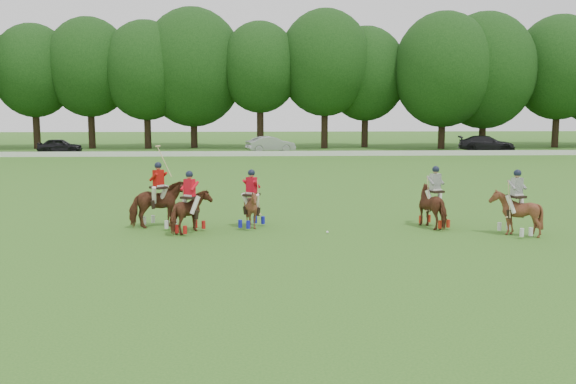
{
  "coord_description": "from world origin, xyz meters",
  "views": [
    {
      "loc": [
        -0.11,
        -18.29,
        4.47
      ],
      "look_at": [
        0.88,
        4.2,
        1.4
      ],
      "focal_mm": 40.0,
      "sensor_mm": 36.0,
      "label": 1
    }
  ],
  "objects_px": {
    "polo_red_b": "(159,204)",
    "polo_red_c": "(252,207)",
    "polo_stripe_b": "(516,212)",
    "polo_red_a": "(190,211)",
    "car_left": "(60,146)",
    "car_mid": "(271,144)",
    "polo_ball": "(327,232)",
    "car_right": "(486,144)",
    "polo_stripe_a": "(435,205)"
  },
  "relations": [
    {
      "from": "polo_red_a",
      "to": "polo_ball",
      "type": "relative_size",
      "value": 24.33
    },
    {
      "from": "polo_red_b",
      "to": "polo_ball",
      "type": "height_order",
      "value": "polo_red_b"
    },
    {
      "from": "polo_red_c",
      "to": "polo_ball",
      "type": "relative_size",
      "value": 23.84
    },
    {
      "from": "polo_red_b",
      "to": "polo_stripe_b",
      "type": "distance_m",
      "value": 12.61
    },
    {
      "from": "polo_red_b",
      "to": "polo_stripe_b",
      "type": "height_order",
      "value": "polo_red_b"
    },
    {
      "from": "car_mid",
      "to": "polo_red_c",
      "type": "xyz_separation_m",
      "value": [
        -1.35,
        -37.7,
        -0.0
      ]
    },
    {
      "from": "polo_red_b",
      "to": "polo_red_c",
      "type": "relative_size",
      "value": 1.37
    },
    {
      "from": "polo_red_b",
      "to": "polo_red_c",
      "type": "bearing_deg",
      "value": -3.14
    },
    {
      "from": "polo_stripe_b",
      "to": "polo_red_a",
      "type": "bearing_deg",
      "value": 175.39
    },
    {
      "from": "polo_red_c",
      "to": "polo_stripe_a",
      "type": "bearing_deg",
      "value": -1.56
    },
    {
      "from": "car_left",
      "to": "polo_stripe_a",
      "type": "xyz_separation_m",
      "value": [
        25.05,
        -37.88,
        0.13
      ]
    },
    {
      "from": "car_mid",
      "to": "polo_red_a",
      "type": "xyz_separation_m",
      "value": [
        -3.49,
        -38.54,
        0.02
      ]
    },
    {
      "from": "car_right",
      "to": "polo_red_c",
      "type": "distance_m",
      "value": 43.71
    },
    {
      "from": "car_left",
      "to": "polo_red_a",
      "type": "height_order",
      "value": "polo_red_a"
    },
    {
      "from": "car_mid",
      "to": "polo_stripe_b",
      "type": "height_order",
      "value": "polo_stripe_b"
    },
    {
      "from": "polo_stripe_a",
      "to": "polo_red_b",
      "type": "bearing_deg",
      "value": 177.91
    },
    {
      "from": "car_left",
      "to": "polo_stripe_b",
      "type": "xyz_separation_m",
      "value": [
        27.44,
        -39.45,
        0.13
      ]
    },
    {
      "from": "polo_stripe_b",
      "to": "polo_ball",
      "type": "height_order",
      "value": "polo_stripe_b"
    },
    {
      "from": "car_left",
      "to": "car_mid",
      "type": "xyz_separation_m",
      "value": [
        19.7,
        0.0,
        0.07
      ]
    },
    {
      "from": "polo_stripe_b",
      "to": "car_mid",
      "type": "bearing_deg",
      "value": 101.09
    },
    {
      "from": "car_left",
      "to": "car_right",
      "type": "height_order",
      "value": "car_right"
    },
    {
      "from": "polo_red_b",
      "to": "polo_stripe_b",
      "type": "bearing_deg",
      "value": -8.83
    },
    {
      "from": "car_right",
      "to": "polo_red_a",
      "type": "relative_size",
      "value": 2.41
    },
    {
      "from": "car_left",
      "to": "car_right",
      "type": "bearing_deg",
      "value": -95.68
    },
    {
      "from": "car_left",
      "to": "polo_stripe_b",
      "type": "bearing_deg",
      "value": -150.85
    },
    {
      "from": "polo_red_c",
      "to": "polo_ball",
      "type": "xyz_separation_m",
      "value": [
        2.66,
        -1.14,
        -0.71
      ]
    },
    {
      "from": "polo_red_b",
      "to": "polo_stripe_b",
      "type": "relative_size",
      "value": 1.3
    },
    {
      "from": "polo_red_c",
      "to": "polo_stripe_a",
      "type": "height_order",
      "value": "polo_stripe_a"
    },
    {
      "from": "car_left",
      "to": "polo_stripe_b",
      "type": "distance_m",
      "value": 48.05
    },
    {
      "from": "polo_red_a",
      "to": "polo_stripe_a",
      "type": "xyz_separation_m",
      "value": [
        8.84,
        0.66,
        0.03
      ]
    },
    {
      "from": "polo_red_c",
      "to": "polo_ball",
      "type": "bearing_deg",
      "value": -23.14
    },
    {
      "from": "car_left",
      "to": "car_mid",
      "type": "relative_size",
      "value": 0.87
    },
    {
      "from": "car_left",
      "to": "polo_red_b",
      "type": "height_order",
      "value": "polo_red_b"
    },
    {
      "from": "polo_stripe_a",
      "to": "polo_ball",
      "type": "distance_m",
      "value": 4.22
    },
    {
      "from": "polo_red_b",
      "to": "car_right",
      "type": "bearing_deg",
      "value": 55.79
    },
    {
      "from": "polo_red_b",
      "to": "polo_ball",
      "type": "relative_size",
      "value": 32.77
    },
    {
      "from": "polo_red_c",
      "to": "polo_red_b",
      "type": "bearing_deg",
      "value": 176.86
    },
    {
      "from": "polo_red_b",
      "to": "polo_stripe_a",
      "type": "relative_size",
      "value": 1.31
    },
    {
      "from": "car_left",
      "to": "polo_ball",
      "type": "relative_size",
      "value": 44.43
    },
    {
      "from": "polo_stripe_b",
      "to": "polo_ball",
      "type": "distance_m",
      "value": 6.5
    },
    {
      "from": "car_left",
      "to": "polo_red_b",
      "type": "xyz_separation_m",
      "value": [
        14.98,
        -37.51,
        0.2
      ]
    },
    {
      "from": "car_mid",
      "to": "polo_ball",
      "type": "relative_size",
      "value": 50.94
    },
    {
      "from": "polo_red_b",
      "to": "polo_red_c",
      "type": "xyz_separation_m",
      "value": [
        3.38,
        -0.19,
        -0.12
      ]
    },
    {
      "from": "polo_red_a",
      "to": "car_left",
      "type": "bearing_deg",
      "value": 112.81
    },
    {
      "from": "car_left",
      "to": "polo_red_c",
      "type": "xyz_separation_m",
      "value": [
        18.35,
        -37.7,
        0.07
      ]
    },
    {
      "from": "car_right",
      "to": "polo_ball",
      "type": "bearing_deg",
      "value": 166.06
    },
    {
      "from": "car_mid",
      "to": "polo_ball",
      "type": "height_order",
      "value": "car_mid"
    },
    {
      "from": "car_mid",
      "to": "polo_stripe_b",
      "type": "distance_m",
      "value": 40.2
    },
    {
      "from": "car_left",
      "to": "polo_stripe_a",
      "type": "bearing_deg",
      "value": -152.2
    },
    {
      "from": "car_left",
      "to": "car_mid",
      "type": "distance_m",
      "value": 19.7
    }
  ]
}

